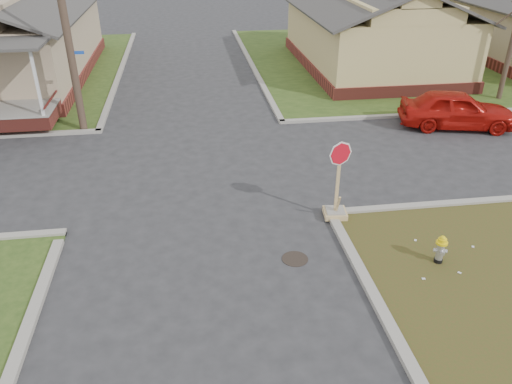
{
  "coord_description": "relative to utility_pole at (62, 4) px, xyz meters",
  "views": [
    {
      "loc": [
        -0.12,
        -10.09,
        7.23
      ],
      "look_at": [
        1.46,
        1.0,
        1.1
      ],
      "focal_mm": 35.0,
      "sensor_mm": 36.0,
      "label": 1
    }
  ],
  "objects": [
    {
      "name": "side_house_yellow",
      "position": [
        14.2,
        7.6,
        -2.47
      ],
      "size": [
        7.6,
        11.6,
        4.7
      ],
      "color": "maroon",
      "rests_on": "ground"
    },
    {
      "name": "stop_sign",
      "position": [
        7.9,
        -7.65,
        -4.13
      ],
      "size": [
        0.63,
        0.61,
        2.22
      ],
      "rotation": [
        0.0,
        0.0,
        -0.11
      ],
      "color": "tan",
      "rests_on": "ground"
    },
    {
      "name": "curbs",
      "position": [
        4.2,
        -3.9,
        -4.66
      ],
      "size": [
        80.0,
        40.0,
        0.12
      ],
      "primitive_type": null,
      "color": "gray",
      "rests_on": "ground"
    },
    {
      "name": "ground",
      "position": [
        4.2,
        -8.9,
        -4.66
      ],
      "size": [
        120.0,
        120.0,
        0.0
      ],
      "primitive_type": "plane",
      "color": "#2A2A2D",
      "rests_on": "ground"
    },
    {
      "name": "manhole",
      "position": [
        6.4,
        -9.4,
        -4.66
      ],
      "size": [
        0.64,
        0.64,
        0.01
      ],
      "primitive_type": "cylinder",
      "color": "black",
      "rests_on": "ground"
    },
    {
      "name": "utility_pole",
      "position": [
        0.0,
        0.0,
        0.0
      ],
      "size": [
        1.8,
        0.28,
        9.0
      ],
      "color": "#3C2C22",
      "rests_on": "ground"
    },
    {
      "name": "tree_mid_right",
      "position": [
        18.2,
        1.3,
        -2.51
      ],
      "size": [
        0.22,
        0.22,
        4.2
      ],
      "primitive_type": "cylinder",
      "color": "#3C2C22",
      "rests_on": "verge_far_right"
    },
    {
      "name": "red_sedan",
      "position": [
        14.45,
        -1.69,
        -3.93
      ],
      "size": [
        4.6,
        2.7,
        1.47
      ],
      "primitive_type": "imported",
      "rotation": [
        0.0,
        0.0,
        1.33
      ],
      "color": "#AF120C",
      "rests_on": "ground"
    },
    {
      "name": "fire_hydrant",
      "position": [
        9.75,
        -10.05,
        -4.21
      ],
      "size": [
        0.27,
        0.27,
        0.74
      ],
      "rotation": [
        0.0,
        0.0,
        -0.38
      ],
      "color": "black",
      "rests_on": "ground"
    }
  ]
}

